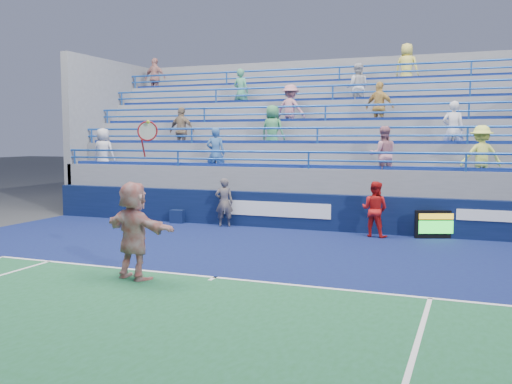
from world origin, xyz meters
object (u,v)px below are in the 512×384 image
at_px(ball_girl, 375,209).
at_px(serve_speed_board, 436,225).
at_px(judge_chair, 178,215).
at_px(tennis_player, 134,230).
at_px(line_judge, 224,202).

bearing_deg(ball_girl, serve_speed_board, -155.47).
bearing_deg(judge_chair, ball_girl, -3.43).
xyz_separation_m(serve_speed_board, tennis_player, (-5.22, -6.88, 0.58)).
relative_size(serve_speed_board, judge_chair, 1.42).
height_order(serve_speed_board, judge_chair, serve_speed_board).
distance_m(line_judge, ball_girl, 4.71).
relative_size(judge_chair, tennis_player, 0.25).
bearing_deg(ball_girl, judge_chair, 9.48).
bearing_deg(ball_girl, tennis_player, 74.12).
bearing_deg(judge_chair, serve_speed_board, -0.37).
bearing_deg(tennis_player, judge_chair, 112.32).
relative_size(tennis_player, ball_girl, 1.98).
bearing_deg(serve_speed_board, line_judge, -178.70).
xyz_separation_m(line_judge, ball_girl, (4.71, -0.19, 0.02)).
xyz_separation_m(serve_speed_board, line_judge, (-6.33, -0.14, 0.37)).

